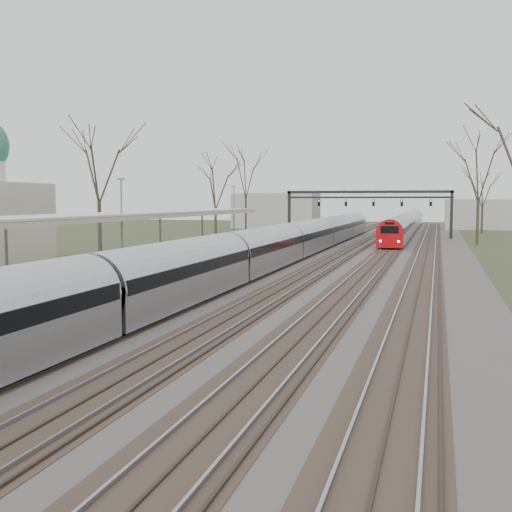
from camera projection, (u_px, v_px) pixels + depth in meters
The scene contains 7 objects.
track_bed at pixel (329, 258), 53.22m from camera, with size 24.00×160.00×0.22m.
platform at pixel (130, 272), 38.94m from camera, with size 3.50×69.00×1.00m, color #9E9B93.
canopy at pixel (90, 217), 34.32m from camera, with size 4.10×50.00×3.11m.
signal_gantry at pixel (368, 200), 81.53m from camera, with size 21.00×0.59×6.08m.
tree_west_far at pixel (98, 160), 50.52m from camera, with size 5.50×5.50×11.33m.
train_near at pixel (287, 243), 50.45m from camera, with size 2.62×90.21×3.05m.
train_far at pixel (408, 223), 96.85m from camera, with size 2.62×75.21×3.05m.
Camera 1 is at (8.91, 2.36, 4.85)m, focal length 45.00 mm.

